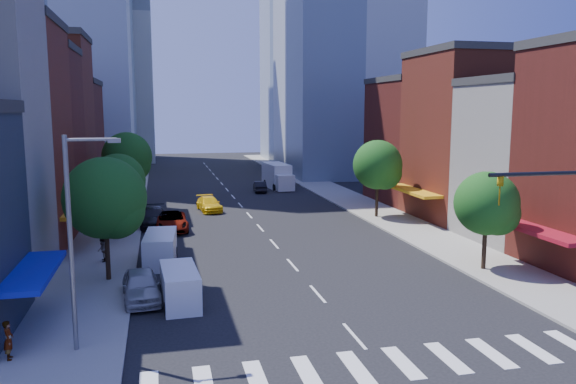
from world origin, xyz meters
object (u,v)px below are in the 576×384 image
at_px(traffic_car_oncoming, 260,187).
at_px(cargo_van_near, 180,287).
at_px(cargo_van_far, 160,249).
at_px(parked_car_third, 171,221).
at_px(pedestrian_near, 9,340).
at_px(parked_car_front, 141,286).
at_px(taxi, 209,204).
at_px(traffic_car_far, 284,179).
at_px(box_truck, 278,177).
at_px(pedestrian_far, 102,250).
at_px(parked_car_second, 179,280).
at_px(parked_car_rear, 154,217).

bearing_deg(traffic_car_oncoming, cargo_van_near, 78.50).
bearing_deg(cargo_van_far, parked_car_third, 89.06).
bearing_deg(pedestrian_near, parked_car_front, -46.00).
height_order(traffic_car_oncoming, pedestrian_near, pedestrian_near).
xyz_separation_m(taxi, traffic_car_far, (11.75, 18.01, 0.03)).
distance_m(cargo_van_near, box_truck, 44.33).
xyz_separation_m(parked_car_third, traffic_car_oncoming, (11.25, 20.44, -0.12)).
distance_m(cargo_van_far, pedestrian_near, 14.86).
distance_m(taxi, traffic_car_oncoming, 14.00).
relative_size(taxi, box_truck, 0.61).
bearing_deg(cargo_van_near, parked_car_third, 87.01).
bearing_deg(cargo_van_near, taxi, 78.76).
bearing_deg(parked_car_third, cargo_van_near, -91.33).
bearing_deg(taxi, pedestrian_near, -115.32).
height_order(taxi, pedestrian_far, pedestrian_far).
height_order(cargo_van_near, traffic_car_oncoming, cargo_van_near).
bearing_deg(parked_car_front, parked_car_second, 25.91).
distance_m(parked_car_front, parked_car_rear, 19.70).
height_order(parked_car_third, taxi, parked_car_third).
bearing_deg(box_truck, pedestrian_far, -123.75).
height_order(cargo_van_far, traffic_car_oncoming, cargo_van_far).
bearing_deg(traffic_car_far, parked_car_rear, 48.12).
distance_m(parked_car_third, box_truck, 27.34).
bearing_deg(pedestrian_near, taxi, -27.00).
bearing_deg(pedestrian_far, traffic_car_far, 146.25).
bearing_deg(pedestrian_near, traffic_car_oncoming, -30.76).
distance_m(parked_car_front, cargo_van_far, 7.15).
height_order(pedestrian_near, pedestrian_far, pedestrian_near).
xyz_separation_m(traffic_car_far, pedestrian_near, (-22.68, -50.60, 0.22)).
xyz_separation_m(traffic_car_oncoming, pedestrian_near, (-18.25, -44.52, 0.30)).
xyz_separation_m(parked_car_front, parked_car_third, (2.00, 17.57, -0.03)).
bearing_deg(pedestrian_near, box_truck, -32.46).
distance_m(cargo_van_far, box_truck, 37.11).
bearing_deg(parked_car_third, parked_car_second, -91.35).
height_order(parked_car_front, traffic_car_far, parked_car_front).
distance_m(parked_car_rear, cargo_van_far, 12.64).
height_order(parked_car_third, traffic_car_oncoming, parked_car_third).
bearing_deg(traffic_car_oncoming, parked_car_second, 77.56).
relative_size(parked_car_second, pedestrian_far, 2.47).
height_order(cargo_van_far, box_truck, box_truck).
xyz_separation_m(cargo_van_near, pedestrian_far, (-4.71, 9.08, -0.01)).
distance_m(parked_car_front, taxi, 26.75).
xyz_separation_m(traffic_car_oncoming, pedestrian_far, (-15.96, -29.99, 0.27)).
distance_m(box_truck, pedestrian_far, 37.95).
relative_size(parked_car_third, parked_car_rear, 1.02).
relative_size(parked_car_rear, cargo_van_far, 1.12).
relative_size(traffic_car_far, box_truck, 0.54).
distance_m(parked_car_second, pedestrian_far, 8.31).
distance_m(parked_car_third, cargo_van_far, 10.55).
relative_size(parked_car_rear, cargo_van_near, 1.22).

